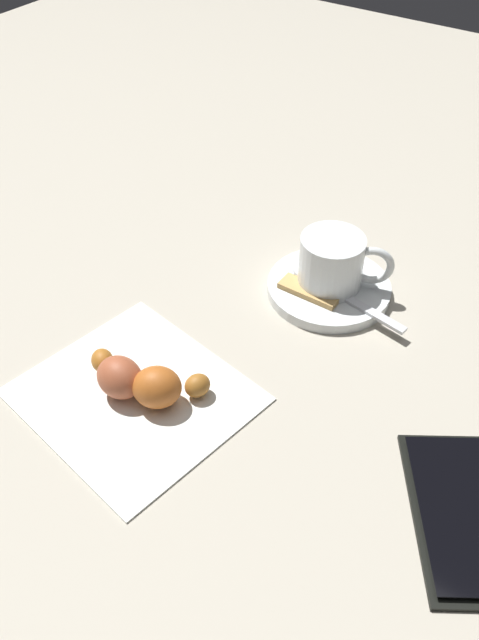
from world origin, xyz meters
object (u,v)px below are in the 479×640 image
Objects in this scene: espresso_cup at (333,262)px; croissant at (140,381)px; teaspoon at (329,287)px; napkin at (135,395)px; saucer at (329,288)px; cell_phone at (460,513)px; sugar_packet at (310,291)px.

espresso_cup is 0.78× the size of croissant.
teaspoon is 0.75× the size of napkin.
napkin is at bearing -18.32° from saucer.
saucer is at bearing 161.68° from napkin.
saucer is at bearing -130.23° from cell_phone.
cell_phone reaches higher than napkin.
sugar_packet reaches higher than napkin.
napkin is 1.57× the size of croissant.
napkin is (0.19, -0.06, -0.01)m from sugar_packet.
saucer is 0.01m from teaspoon.
teaspoon reaches higher than cell_phone.
teaspoon is 0.88× the size of cell_phone.
cell_phone is (-0.04, 0.27, -0.02)m from croissant.
croissant reaches higher than sugar_packet.
croissant is at bearing -80.71° from cell_phone.
cell_phone is at bearing 50.61° from teaspoon.
croissant reaches higher than napkin.
cell_phone is (0.15, 0.21, -0.01)m from sugar_packet.
cell_phone is (0.17, 0.20, -0.03)m from espresso_cup.
sugar_packet reaches higher than saucer.
croissant reaches higher than cell_phone.
teaspoon is at bearing 14.15° from espresso_cup.
sugar_packet is at bearing -20.23° from saucer.
teaspoon is 1.18× the size of croissant.
espresso_cup is (-0.00, 0.00, 0.03)m from saucer.
espresso_cup is at bearing 162.80° from croissant.
croissant reaches higher than saucer.
saucer is 0.26m from cell_phone.
saucer is at bearing 70.02° from sugar_packet.
sugar_packet is 0.20m from napkin.
espresso_cup reaches higher than cell_phone.
espresso_cup is 0.23m from napkin.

